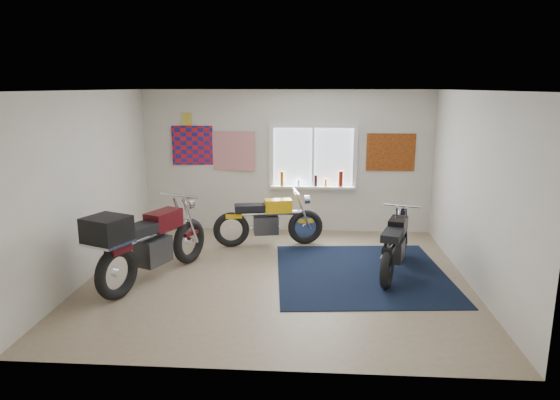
# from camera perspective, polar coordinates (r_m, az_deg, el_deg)

# --- Properties ---
(ground) EXTENTS (5.50, 5.50, 0.00)m
(ground) POSITION_cam_1_polar(r_m,az_deg,el_deg) (7.47, -0.30, -8.77)
(ground) COLOR #9E896B
(ground) RESTS_ON ground
(room_shell) EXTENTS (5.50, 5.50, 5.50)m
(room_shell) POSITION_cam_1_polar(r_m,az_deg,el_deg) (7.03, -0.32, 3.75)
(room_shell) COLOR white
(room_shell) RESTS_ON ground
(navy_rug) EXTENTS (2.71, 2.80, 0.01)m
(navy_rug) POSITION_cam_1_polar(r_m,az_deg,el_deg) (7.69, 9.27, -8.24)
(navy_rug) COLOR black
(navy_rug) RESTS_ON ground
(window_assembly) EXTENTS (1.66, 0.17, 1.26)m
(window_assembly) POSITION_cam_1_polar(r_m,az_deg,el_deg) (9.49, 3.79, 4.45)
(window_assembly) COLOR white
(window_assembly) RESTS_ON room_shell
(oil_bottles) EXTENTS (1.19, 0.09, 0.30)m
(oil_bottles) POSITION_cam_1_polar(r_m,az_deg,el_deg) (9.48, 4.31, 2.35)
(oil_bottles) COLOR #955915
(oil_bottles) RESTS_ON window_assembly
(flag_display) EXTENTS (1.60, 0.10, 1.17)m
(flag_display) POSITION_cam_1_polar(r_m,az_deg,el_deg) (9.72, -10.61, 9.09)
(flag_display) COLOR red
(flag_display) RESTS_ON room_shell
(triumph_poster) EXTENTS (0.90, 0.03, 0.70)m
(triumph_poster) POSITION_cam_1_polar(r_m,az_deg,el_deg) (9.59, 12.54, 5.35)
(triumph_poster) COLOR #A54C14
(triumph_poster) RESTS_ON room_shell
(yellow_triumph) EXTENTS (1.93, 0.64, 0.98)m
(yellow_triumph) POSITION_cam_1_polar(r_m,az_deg,el_deg) (8.77, -1.36, -2.49)
(yellow_triumph) COLOR black
(yellow_triumph) RESTS_ON ground
(black_chrome_bike) EXTENTS (0.77, 1.80, 0.96)m
(black_chrome_bike) POSITION_cam_1_polar(r_m,az_deg,el_deg) (7.68, 13.01, -5.17)
(black_chrome_bike) COLOR black
(black_chrome_bike) RESTS_ON navy_rug
(maroon_tourer) EXTENTS (1.22, 2.21, 1.16)m
(maroon_tourer) POSITION_cam_1_polar(r_m,az_deg,el_deg) (7.29, -15.01, -4.74)
(maroon_tourer) COLOR black
(maroon_tourer) RESTS_ON ground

